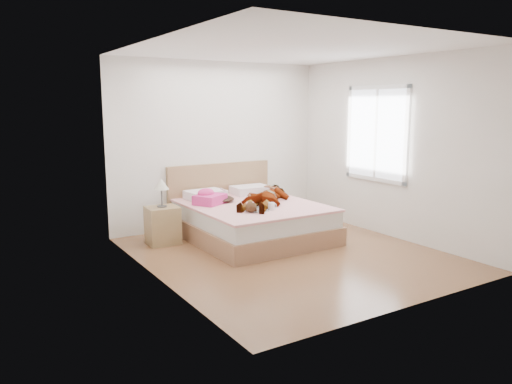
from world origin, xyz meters
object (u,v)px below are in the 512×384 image
at_px(magazine, 261,209).
at_px(nightstand, 163,222).
at_px(coffee_mug, 272,206).
at_px(plush_toy, 251,207).
at_px(towel, 209,198).
at_px(phone, 223,190).
at_px(bed, 249,219).
at_px(woman, 266,194).

bearing_deg(magazine, nightstand, 143.28).
xyz_separation_m(coffee_mug, plush_toy, (-0.30, 0.04, 0.02)).
bearing_deg(towel, phone, 15.91).
bearing_deg(phone, nightstand, 136.47).
bearing_deg(magazine, towel, 119.76).
relative_size(phone, coffee_mug, 0.69).
distance_m(towel, plush_toy, 0.82).
height_order(bed, nightstand, bed).
bearing_deg(towel, magazine, -60.24).
height_order(phone, nightstand, nightstand).
bearing_deg(plush_toy, coffee_mug, -8.27).
bearing_deg(bed, coffee_mug, -89.96).
bearing_deg(towel, woman, -22.47).
relative_size(towel, coffee_mug, 4.09).
relative_size(bed, nightstand, 2.25).
bearing_deg(nightstand, woman, -15.52).
bearing_deg(phone, bed, -94.76).
bearing_deg(bed, towel, 155.26).
height_order(woman, nightstand, nightstand).
distance_m(bed, towel, 0.67).
bearing_deg(coffee_mug, magazine, 140.20).
height_order(woman, towel, woman).
relative_size(towel, plush_toy, 2.04).
distance_m(woman, magazine, 0.56).
distance_m(coffee_mug, nightstand, 1.55).
height_order(woman, phone, woman).
bearing_deg(plush_toy, magazine, 13.57).
bearing_deg(coffee_mug, bed, 90.04).
xyz_separation_m(bed, magazine, (-0.11, -0.50, 0.24)).
xyz_separation_m(towel, magazine, (0.43, -0.74, -0.08)).
bearing_deg(nightstand, phone, -0.36).
xyz_separation_m(bed, towel, (-0.53, 0.25, 0.33)).
relative_size(phone, magazine, 0.18).
bearing_deg(bed, phone, 128.41).
height_order(magazine, nightstand, nightstand).
height_order(woman, bed, bed).
xyz_separation_m(phone, magazine, (0.15, -0.82, -0.16)).
bearing_deg(nightstand, coffee_mug, -37.01).
distance_m(bed, plush_toy, 0.69).
xyz_separation_m(woman, nightstand, (-1.46, 0.41, -0.32)).
xyz_separation_m(bed, nightstand, (-1.22, 0.33, 0.03)).
xyz_separation_m(towel, plush_toy, (0.23, -0.79, -0.02)).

